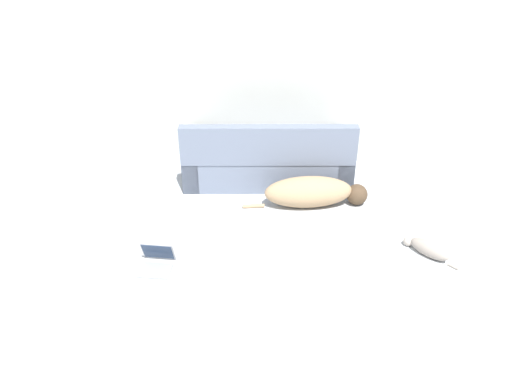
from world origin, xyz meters
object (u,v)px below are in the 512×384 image
couch (267,160)px  dog (313,192)px  laptop_open (157,259)px  cat (428,248)px

couch → dog: (0.55, -0.64, -0.08)m
dog → laptop_open: bearing=-149.2°
laptop_open → cat: bearing=10.8°
laptop_open → dog: bearing=42.1°
couch → laptop_open: couch is taller
couch → laptop_open: (-1.01, -1.87, -0.19)m
dog → laptop_open: (-1.55, -1.22, -0.10)m
dog → cat: bearing=-46.8°
couch → laptop_open: bearing=58.5°
dog → cat: 1.43m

